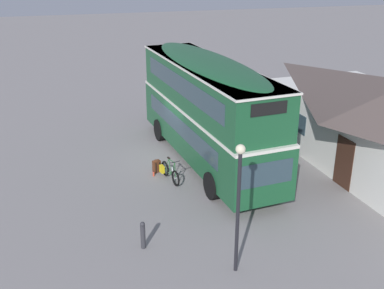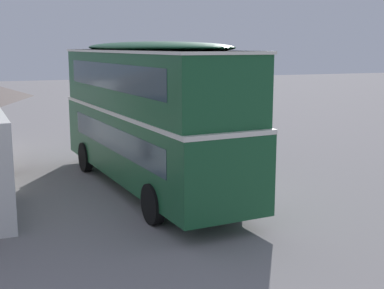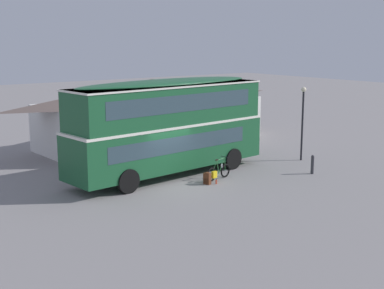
{
  "view_description": "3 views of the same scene",
  "coord_description": "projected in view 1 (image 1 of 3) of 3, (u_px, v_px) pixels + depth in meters",
  "views": [
    {
      "loc": [
        19.45,
        -4.59,
        8.82
      ],
      "look_at": [
        1.64,
        0.57,
        1.26
      ],
      "focal_mm": 43.4,
      "sensor_mm": 36.0,
      "label": 1
    },
    {
      "loc": [
        -15.4,
        6.21,
        4.64
      ],
      "look_at": [
        0.68,
        -0.01,
        1.41
      ],
      "focal_mm": 49.13,
      "sensor_mm": 36.0,
      "label": 2
    },
    {
      "loc": [
        -13.91,
        -20.01,
        6.71
      ],
      "look_at": [
        1.3,
        0.22,
        1.72
      ],
      "focal_mm": 50.39,
      "sensor_mm": 36.0,
      "label": 3
    }
  ],
  "objects": [
    {
      "name": "kerb_bollard",
      "position": [
        143.0,
        235.0,
        14.91
      ],
      "size": [
        0.16,
        0.16,
        0.97
      ],
      "color": "#333338",
      "rests_on": "ground"
    },
    {
      "name": "double_decker_bus",
      "position": [
        207.0,
        107.0,
        20.46
      ],
      "size": [
        10.96,
        3.51,
        4.79
      ],
      "color": "black",
      "rests_on": "ground"
    },
    {
      "name": "touring_bicycle",
      "position": [
        169.0,
        172.0,
        19.51
      ],
      "size": [
        1.72,
        0.66,
        1.06
      ],
      "color": "black",
      "rests_on": "ground"
    },
    {
      "name": "water_bottle_red_squeeze",
      "position": [
        154.0,
        174.0,
        19.97
      ],
      "size": [
        0.08,
        0.08,
        0.23
      ],
      "color": "#D84C33",
      "rests_on": "ground"
    },
    {
      "name": "backpack_on_ground",
      "position": [
        157.0,
        166.0,
        20.28
      ],
      "size": [
        0.32,
        0.37,
        0.59
      ],
      "color": "#592D19",
      "rests_on": "ground"
    },
    {
      "name": "ground_plane",
      "position": [
        171.0,
        158.0,
        21.81
      ],
      "size": [
        120.0,
        120.0,
        0.0
      ],
      "primitive_type": "plane",
      "color": "gray"
    },
    {
      "name": "street_lamp",
      "position": [
        239.0,
        195.0,
        13.06
      ],
      "size": [
        0.28,
        0.28,
        4.11
      ],
      "color": "black",
      "rests_on": "ground"
    }
  ]
}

